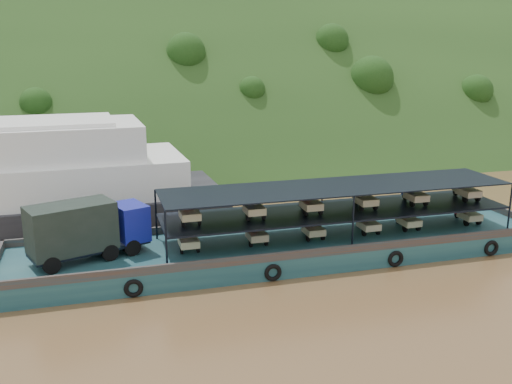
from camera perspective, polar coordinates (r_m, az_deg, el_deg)
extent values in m
plane|color=brown|center=(39.69, 3.99, -5.32)|extent=(160.00, 160.00, 0.00)
cube|color=#1C3513|center=(73.44, -5.65, 3.88)|extent=(140.00, 39.60, 39.60)
cube|color=#133843|center=(37.29, 2.99, -5.65)|extent=(35.00, 7.00, 1.20)
cube|color=#592D19|center=(40.08, 1.42, -2.90)|extent=(35.00, 0.20, 0.50)
cube|color=#592D19|center=(34.01, 4.88, -6.19)|extent=(35.00, 0.20, 0.50)
cube|color=#592D19|center=(45.54, 24.20, -2.07)|extent=(0.20, 7.00, 0.50)
torus|color=black|center=(32.24, -12.15, -9.40)|extent=(1.06, 0.26, 1.06)
torus|color=black|center=(33.58, 1.71, -8.06)|extent=(1.06, 0.26, 1.06)
torus|color=black|center=(36.66, 13.79, -6.51)|extent=(1.06, 0.26, 1.06)
torus|color=black|center=(40.48, 22.47, -5.20)|extent=(1.06, 0.26, 1.06)
cylinder|color=black|center=(33.51, -19.78, -6.90)|extent=(1.05, 0.67, 0.99)
cylinder|color=black|center=(35.41, -20.76, -5.84)|extent=(1.05, 0.67, 0.99)
cylinder|color=black|center=(34.49, -14.39, -5.87)|extent=(1.05, 0.67, 0.99)
cylinder|color=black|center=(36.33, -15.63, -4.90)|extent=(1.05, 0.67, 0.99)
cylinder|color=black|center=(34.98, -12.27, -5.45)|extent=(1.05, 0.67, 0.99)
cylinder|color=black|center=(36.80, -13.61, -4.52)|extent=(1.05, 0.67, 0.99)
cube|color=black|center=(35.11, -16.25, -5.38)|extent=(7.09, 4.36, 0.20)
cube|color=#151B92|center=(35.63, -12.49, -2.90)|extent=(2.40, 2.82, 2.19)
cube|color=black|center=(35.84, -11.29, -2.07)|extent=(0.74, 1.89, 0.89)
cube|color=black|center=(34.36, -17.97, -3.40)|extent=(5.30, 3.87, 2.78)
cube|color=black|center=(37.83, 8.05, -1.88)|extent=(23.00, 5.00, 0.12)
cube|color=black|center=(37.40, 8.14, 0.53)|extent=(23.00, 5.00, 0.08)
cylinder|color=black|center=(32.53, -8.98, -4.67)|extent=(0.12, 0.12, 3.30)
cylinder|color=black|center=(37.27, -9.97, -2.22)|extent=(0.12, 0.12, 3.30)
cylinder|color=black|center=(35.67, 9.68, -2.97)|extent=(0.12, 0.12, 3.30)
cylinder|color=black|center=(40.03, 6.61, -0.93)|extent=(0.12, 0.12, 3.30)
cylinder|color=black|center=(41.83, 24.04, -1.44)|extent=(0.12, 0.12, 3.30)
cylinder|color=black|center=(45.61, 20.07, 0.19)|extent=(0.12, 0.12, 3.30)
cylinder|color=black|center=(36.51, -7.11, -4.76)|extent=(0.12, 0.52, 0.52)
cylinder|color=black|center=(34.77, -7.45, -5.77)|extent=(0.14, 0.52, 0.52)
cylinder|color=black|center=(34.92, -5.82, -5.63)|extent=(0.14, 0.52, 0.52)
cube|color=beige|center=(35.05, -6.75, -4.99)|extent=(1.15, 1.50, 0.44)
cube|color=red|center=(36.07, -7.06, -4.13)|extent=(0.55, 0.80, 0.80)
cube|color=red|center=(35.72, -7.03, -3.47)|extent=(0.50, 0.10, 0.10)
cylinder|color=black|center=(37.37, -0.53, -4.19)|extent=(0.12, 0.52, 0.52)
cylinder|color=black|center=(35.60, -0.53, -5.15)|extent=(0.14, 0.52, 0.52)
cylinder|color=black|center=(35.87, 1.02, -5.00)|extent=(0.14, 0.52, 0.52)
cube|color=tan|center=(35.94, 0.09, -4.38)|extent=(1.15, 1.50, 0.44)
cube|color=red|center=(36.93, -0.41, -3.57)|extent=(0.55, 0.80, 0.80)
cube|color=red|center=(36.60, -0.32, -2.91)|extent=(0.50, 0.10, 0.10)
cylinder|color=black|center=(38.52, 4.97, -3.67)|extent=(0.12, 0.52, 0.52)
cylinder|color=black|center=(36.75, 5.24, -4.57)|extent=(0.14, 0.52, 0.52)
cylinder|color=black|center=(37.11, 6.68, -4.42)|extent=(0.14, 0.52, 0.52)
cube|color=#C0BA88|center=(37.13, 5.78, -3.83)|extent=(1.15, 1.50, 0.44)
cube|color=red|center=(38.09, 5.14, -3.06)|extent=(0.55, 0.80, 0.80)
cube|color=red|center=(37.77, 5.27, -2.42)|extent=(0.50, 0.10, 0.10)
cylinder|color=black|center=(40.05, 10.24, -3.14)|extent=(0.12, 0.52, 0.52)
cylinder|color=black|center=(38.30, 10.75, -3.98)|extent=(0.14, 0.52, 0.52)
cylinder|color=black|center=(38.75, 12.08, -3.83)|extent=(0.14, 0.52, 0.52)
cube|color=beige|center=(38.71, 11.21, -3.27)|extent=(1.15, 1.50, 0.44)
cube|color=red|center=(39.64, 10.47, -2.54)|extent=(0.55, 0.80, 0.80)
cube|color=red|center=(39.32, 10.63, -1.93)|extent=(0.50, 0.10, 0.10)
cylinder|color=black|center=(41.44, 14.02, -2.74)|extent=(0.12, 0.52, 0.52)
cylinder|color=black|center=(39.72, 14.67, -3.53)|extent=(0.14, 0.52, 0.52)
cylinder|color=black|center=(40.23, 15.90, -3.39)|extent=(0.14, 0.52, 0.52)
cube|color=beige|center=(40.16, 15.07, -2.86)|extent=(1.15, 1.50, 0.44)
cube|color=#B3240B|center=(41.05, 14.27, -2.16)|extent=(0.55, 0.80, 0.80)
cube|color=#B3240B|center=(40.74, 14.45, -1.57)|extent=(0.50, 0.10, 0.10)
cylinder|color=black|center=(43.98, 19.45, -2.15)|extent=(0.12, 0.52, 0.52)
cylinder|color=black|center=(42.31, 20.29, -2.87)|extent=(0.14, 0.52, 0.52)
cylinder|color=black|center=(42.90, 21.37, -2.74)|extent=(0.14, 0.52, 0.52)
cube|color=#C1B588|center=(42.78, 20.60, -2.24)|extent=(1.15, 1.50, 0.44)
cube|color=#B00B11|center=(43.61, 19.73, -1.60)|extent=(0.55, 0.80, 0.80)
cube|color=#B00B11|center=(43.33, 19.94, -1.03)|extent=(0.50, 0.10, 0.10)
cylinder|color=black|center=(36.01, -7.00, -2.16)|extent=(0.12, 0.52, 0.52)
cylinder|color=black|center=(34.23, -7.34, -3.05)|extent=(0.14, 0.52, 0.52)
cylinder|color=black|center=(34.38, -5.69, -2.92)|extent=(0.14, 0.52, 0.52)
cube|color=#C6BE8C|center=(34.54, -6.63, -2.28)|extent=(1.15, 1.50, 0.44)
cube|color=#AB0B1F|center=(35.58, -6.95, -1.49)|extent=(0.55, 0.80, 0.80)
cube|color=#AB0B1F|center=(35.25, -6.92, -0.79)|extent=(0.50, 0.10, 0.10)
cylinder|color=black|center=(36.81, -0.80, -1.67)|extent=(0.12, 0.52, 0.52)
cylinder|color=black|center=(35.02, -0.81, -2.52)|extent=(0.14, 0.52, 0.52)
cylinder|color=black|center=(35.28, 0.76, -2.39)|extent=(0.14, 0.52, 0.52)
cube|color=beige|center=(35.37, -0.18, -1.77)|extent=(1.15, 1.50, 0.44)
cube|color=#1B46A7|center=(36.39, -0.68, -1.01)|extent=(0.55, 0.80, 0.80)
cube|color=#1B46A7|center=(36.07, -0.59, -0.33)|extent=(0.50, 0.10, 0.10)
cylinder|color=black|center=(37.94, 4.73, -1.23)|extent=(0.12, 0.52, 0.52)
cylinder|color=black|center=(36.16, 4.99, -2.03)|extent=(0.14, 0.52, 0.52)
cylinder|color=black|center=(36.52, 6.46, -1.90)|extent=(0.14, 0.52, 0.52)
cube|color=tan|center=(36.55, 5.54, -1.30)|extent=(1.15, 1.50, 0.44)
cube|color=red|center=(37.54, 4.91, -0.58)|extent=(0.55, 0.80, 0.80)
cube|color=red|center=(37.23, 5.03, 0.08)|extent=(0.50, 0.10, 0.10)
cylinder|color=black|center=(39.44, 9.98, -0.79)|extent=(0.12, 0.52, 0.52)
cylinder|color=black|center=(37.68, 10.49, -1.54)|extent=(0.14, 0.52, 0.52)
cylinder|color=black|center=(38.12, 11.83, -1.42)|extent=(0.14, 0.52, 0.52)
cube|color=#BDB485|center=(38.11, 10.95, -0.85)|extent=(1.15, 1.50, 0.44)
cube|color=beige|center=(39.05, 10.21, -0.17)|extent=(0.55, 0.80, 0.80)
cube|color=beige|center=(38.76, 10.37, 0.48)|extent=(0.50, 0.10, 0.10)
cylinder|color=black|center=(41.19, 14.67, -0.40)|extent=(0.12, 0.52, 0.52)
cylinder|color=black|center=(39.45, 15.36, -1.09)|extent=(0.14, 0.52, 0.52)
cylinder|color=black|center=(39.97, 16.59, -0.98)|extent=(0.14, 0.52, 0.52)
cube|color=tan|center=(39.91, 15.75, -0.44)|extent=(1.15, 1.50, 0.44)
cube|color=#1B3AA4|center=(40.81, 14.93, 0.20)|extent=(0.55, 0.80, 0.80)
cube|color=#1B3AA4|center=(40.53, 15.12, 0.82)|extent=(0.50, 0.10, 0.10)
cylinder|color=black|center=(43.39, 19.33, 0.00)|extent=(0.12, 0.52, 0.52)
cylinder|color=black|center=(41.69, 20.18, -0.65)|extent=(0.14, 0.52, 0.52)
cylinder|color=black|center=(42.28, 21.27, -0.54)|extent=(0.14, 0.52, 0.52)
cube|color=#C6B38C|center=(42.17, 20.49, -0.03)|extent=(1.15, 1.50, 0.44)
cube|color=#CBB98F|center=(43.03, 19.62, 0.57)|extent=(0.55, 0.80, 0.80)
cube|color=#CBB98F|center=(42.76, 19.83, 1.16)|extent=(0.50, 0.10, 0.10)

